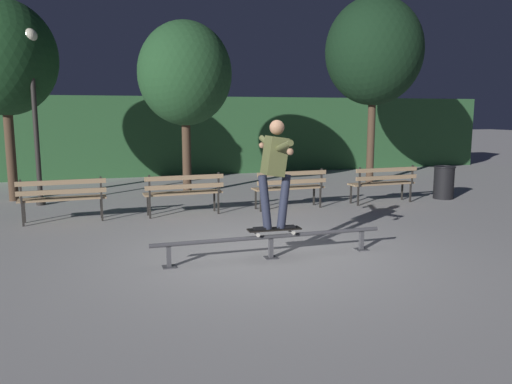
% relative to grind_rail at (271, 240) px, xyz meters
% --- Properties ---
extents(ground_plane, '(90.00, 90.00, 0.00)m').
position_rel_grind_rail_xyz_m(ground_plane, '(0.00, 0.18, -0.26)').
color(ground_plane, '#ADAAA8').
extents(hedge_backdrop, '(24.00, 1.20, 2.62)m').
position_rel_grind_rail_xyz_m(hedge_backdrop, '(0.00, 10.60, 1.04)').
color(hedge_backdrop, '#2D5B33').
rests_on(hedge_backdrop, ground).
extents(grind_rail, '(3.47, 0.18, 0.35)m').
position_rel_grind_rail_xyz_m(grind_rail, '(0.00, 0.00, 0.00)').
color(grind_rail, '#47474C').
rests_on(grind_rail, ground).
extents(skateboard, '(0.79, 0.23, 0.09)m').
position_rel_grind_rail_xyz_m(skateboard, '(0.05, -0.00, 0.16)').
color(skateboard, black).
rests_on(skateboard, grind_rail).
extents(skateboarder, '(0.62, 1.41, 1.56)m').
position_rel_grind_rail_xyz_m(skateboarder, '(0.05, -0.00, 1.09)').
color(skateboarder, black).
rests_on(skateboarder, skateboard).
extents(park_bench_leftmost, '(1.61, 0.47, 0.88)m').
position_rel_grind_rail_xyz_m(park_bench_leftmost, '(-3.01, 3.43, 0.27)').
color(park_bench_leftmost, '#282623').
rests_on(park_bench_leftmost, ground).
extents(park_bench_left_center, '(1.61, 0.47, 0.88)m').
position_rel_grind_rail_xyz_m(park_bench_left_center, '(-0.69, 3.43, 0.27)').
color(park_bench_left_center, '#282623').
rests_on(park_bench_left_center, ground).
extents(park_bench_right_center, '(1.61, 0.47, 0.88)m').
position_rel_grind_rail_xyz_m(park_bench_right_center, '(1.63, 3.43, 0.27)').
color(park_bench_right_center, '#282623').
rests_on(park_bench_right_center, ground).
extents(park_bench_rightmost, '(1.61, 0.47, 0.88)m').
position_rel_grind_rail_xyz_m(park_bench_rightmost, '(3.95, 3.43, 0.27)').
color(park_bench_rightmost, '#282623').
rests_on(park_bench_rightmost, ground).
extents(tree_behind_benches, '(2.34, 2.34, 4.34)m').
position_rel_grind_rail_xyz_m(tree_behind_benches, '(-0.16, 6.11, 2.78)').
color(tree_behind_benches, '#4C3828').
rests_on(tree_behind_benches, ground).
extents(tree_far_right, '(2.80, 2.80, 5.38)m').
position_rel_grind_rail_xyz_m(tree_far_right, '(5.40, 6.54, 3.56)').
color(tree_far_right, '#4C3828').
rests_on(tree_far_right, ground).
extents(tree_far_left, '(2.40, 2.40, 4.66)m').
position_rel_grind_rail_xyz_m(tree_far_left, '(-4.30, 6.40, 3.06)').
color(tree_far_left, '#4C3828').
rests_on(tree_far_left, ground).
extents(lamp_post_left, '(0.32, 0.32, 3.90)m').
position_rel_grind_rail_xyz_m(lamp_post_left, '(-3.63, 5.59, 2.22)').
color(lamp_post_left, '#282623').
rests_on(lamp_post_left, ground).
extents(trash_can, '(0.52, 0.52, 0.80)m').
position_rel_grind_rail_xyz_m(trash_can, '(5.72, 3.56, 0.15)').
color(trash_can, black).
rests_on(trash_can, ground).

